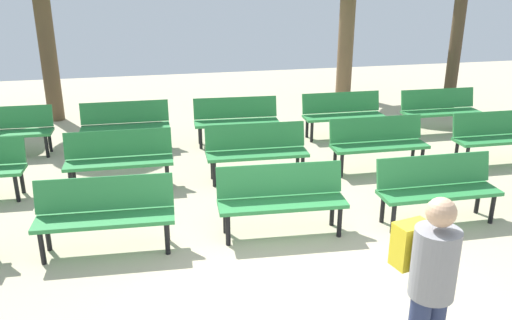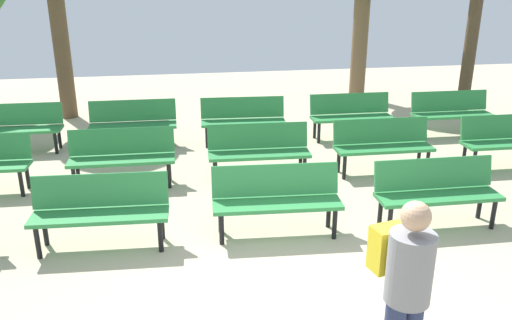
% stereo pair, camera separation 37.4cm
% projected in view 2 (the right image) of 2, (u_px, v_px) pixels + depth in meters
% --- Properties ---
extents(ground_plane, '(25.48, 25.48, 0.00)m').
position_uv_depth(ground_plane, '(303.00, 307.00, 5.24)').
color(ground_plane, '#BCAD8E').
extents(bench_r0_c1, '(1.63, 0.57, 0.87)m').
position_uv_depth(bench_r0_c1, '(101.00, 207.00, 6.25)').
color(bench_r0_c1, '#2D8442').
rests_on(bench_r0_c1, ground_plane).
extents(bench_r0_c2, '(1.63, 0.58, 0.87)m').
position_uv_depth(bench_r0_c2, '(276.00, 196.00, 6.55)').
color(bench_r0_c2, '#2D8442').
rests_on(bench_r0_c2, ground_plane).
extents(bench_r0_c3, '(1.61, 0.51, 0.87)m').
position_uv_depth(bench_r0_c3, '(436.00, 189.00, 6.77)').
color(bench_r0_c3, '#2D8442').
rests_on(bench_r0_c3, ground_plane).
extents(bench_r1_c1, '(1.61, 0.52, 0.87)m').
position_uv_depth(bench_r1_c1, '(122.00, 154.00, 8.06)').
color(bench_r1_c1, '#2D8442').
rests_on(bench_r1_c1, ground_plane).
extents(bench_r1_c2, '(1.62, 0.55, 0.87)m').
position_uv_depth(bench_r1_c2, '(259.00, 148.00, 8.31)').
color(bench_r1_c2, '#2D8442').
rests_on(bench_r1_c2, ground_plane).
extents(bench_r1_c3, '(1.61, 0.52, 0.87)m').
position_uv_depth(bench_r1_c3, '(383.00, 143.00, 8.58)').
color(bench_r1_c3, '#2D8442').
rests_on(bench_r1_c3, ground_plane).
extents(bench_r1_c4, '(1.61, 0.52, 0.87)m').
position_uv_depth(bench_r1_c4, '(508.00, 138.00, 8.82)').
color(bench_r1_c4, '#2D8442').
rests_on(bench_r1_c4, ground_plane).
extents(bench_r2_c0, '(1.62, 0.53, 0.87)m').
position_uv_depth(bench_r2_c0, '(17.00, 125.00, 9.55)').
color(bench_r2_c0, '#2D8442').
rests_on(bench_r2_c0, ground_plane).
extents(bench_r2_c1, '(1.61, 0.51, 0.87)m').
position_uv_depth(bench_r2_c1, '(133.00, 121.00, 9.81)').
color(bench_r2_c1, '#2D8442').
rests_on(bench_r2_c1, ground_plane).
extents(bench_r2_c2, '(1.63, 0.58, 0.87)m').
position_uv_depth(bench_r2_c2, '(243.00, 118.00, 10.03)').
color(bench_r2_c2, '#2D8442').
rests_on(bench_r2_c2, ground_plane).
extents(bench_r2_c3, '(1.61, 0.51, 0.87)m').
position_uv_depth(bench_r2_c3, '(351.00, 113.00, 10.34)').
color(bench_r2_c3, '#2D8442').
rests_on(bench_r2_c3, ground_plane).
extents(bench_r2_c4, '(1.61, 0.51, 0.87)m').
position_uv_depth(bench_r2_c4, '(451.00, 111.00, 10.54)').
color(bench_r2_c4, '#2D8442').
rests_on(bench_r2_c4, ground_plane).
extents(visitor_with_backpack, '(0.41, 0.57, 1.65)m').
position_uv_depth(visitor_with_backpack, '(404.00, 287.00, 3.91)').
color(visitor_with_backpack, navy).
rests_on(visitor_with_backpack, ground_plane).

